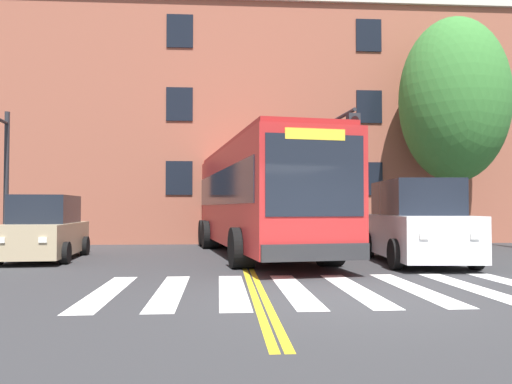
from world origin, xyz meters
TOP-DOWN VIEW (x-y plane):
  - ground_plane at (0.00, 0.00)m, footprint 120.00×120.00m
  - crosswalk at (-0.19, 1.01)m, footprint 8.43×3.94m
  - lane_line_yellow_inner at (-1.52, 15.01)m, footprint 0.12×36.00m
  - lane_line_yellow_outer at (-1.36, 15.01)m, footprint 0.12×36.00m
  - city_bus at (-1.00, 8.08)m, footprint 4.18×11.93m
  - car_tan_near_lane at (-7.23, 6.79)m, footprint 2.15×4.25m
  - car_white_far_lane at (3.20, 5.21)m, footprint 2.42×4.92m
  - car_red_behind_bus at (-2.37, 18.21)m, footprint 2.58×5.15m
  - traffic_light_overhead at (1.45, 7.90)m, footprint 0.62×4.22m
  - street_tree_curbside_large at (6.85, 10.49)m, footprint 4.61×4.59m
  - building_facade at (0.13, 17.11)m, footprint 30.09×9.12m

SIDE VIEW (x-z plane):
  - ground_plane at x=0.00m, z-range 0.00..0.00m
  - lane_line_yellow_inner at x=-1.52m, z-range 0.00..0.01m
  - lane_line_yellow_outer at x=-1.36m, z-range 0.00..0.01m
  - crosswalk at x=-0.19m, z-range 0.00..0.01m
  - car_tan_near_lane at x=-7.23m, z-range -0.08..1.79m
  - car_white_far_lane at x=3.20m, z-range -0.06..2.20m
  - car_red_behind_bus at x=-2.37m, z-range -0.07..2.29m
  - city_bus at x=-1.00m, z-range 0.13..3.60m
  - traffic_light_overhead at x=1.45m, z-range 0.89..5.51m
  - building_facade at x=0.13m, z-range 0.01..10.99m
  - street_tree_curbside_large at x=6.85m, z-range 1.20..10.09m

